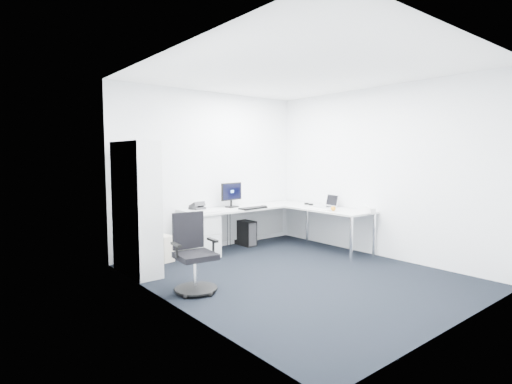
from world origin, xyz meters
TOP-DOWN VIEW (x-y plane):
  - ground at (0.00, 0.00)m, footprint 4.20×4.20m
  - ceiling at (0.00, 0.00)m, footprint 4.20×4.20m
  - wall_back at (0.00, 2.10)m, footprint 3.60×0.02m
  - wall_front at (0.00, -2.10)m, footprint 3.60×0.02m
  - wall_left at (-1.80, 0.00)m, footprint 0.02×4.20m
  - wall_right at (1.80, 0.00)m, footprint 0.02×4.20m
  - l_desk at (0.55, 1.40)m, footprint 2.46×1.38m
  - drawer_pedestal at (-0.48, 1.74)m, footprint 0.49×0.61m
  - bookshelf at (-1.62, 1.45)m, footprint 0.35×0.90m
  - task_chair at (-1.40, 0.27)m, footprint 0.57×0.57m
  - black_pc_tower at (0.59, 1.92)m, footprint 0.20×0.46m
  - beige_pc_tower at (-1.06, 1.87)m, footprint 0.24×0.44m
  - power_strip at (0.96, 2.10)m, footprint 0.38×0.15m
  - monitor at (0.27, 1.86)m, footprint 0.48×0.21m
  - black_keyboard at (0.44, 1.48)m, footprint 0.51×0.20m
  - mouse at (0.70, 1.50)m, footprint 0.09×0.12m
  - desk_phone at (-0.43, 1.85)m, footprint 0.23×0.23m
  - laptop at (1.50, 0.86)m, footprint 0.37×0.37m
  - white_keyboard at (1.22, 0.73)m, footprint 0.14×0.45m
  - headphones at (1.56, 1.26)m, footprint 0.15×0.21m
  - orange_fruit at (1.27, 0.44)m, footprint 0.08×0.08m
  - tissue_box at (1.53, -0.03)m, footprint 0.14×0.23m

SIDE VIEW (x-z plane):
  - ground at x=0.00m, z-range 0.00..0.00m
  - power_strip at x=0.96m, z-range 0.00..0.04m
  - beige_pc_tower at x=-1.06m, z-range 0.00..0.40m
  - black_pc_tower at x=0.59m, z-range 0.00..0.45m
  - l_desk at x=0.55m, z-range 0.00..0.72m
  - drawer_pedestal at x=-0.48m, z-range 0.00..0.75m
  - task_chair at x=-1.40m, z-range 0.00..0.93m
  - white_keyboard at x=1.22m, z-range 0.72..0.73m
  - black_keyboard at x=0.44m, z-range 0.72..0.74m
  - mouse at x=0.70m, z-range 0.72..0.75m
  - headphones at x=1.56m, z-range 0.72..0.77m
  - tissue_box at x=1.53m, z-range 0.72..0.80m
  - orange_fruit at x=1.27m, z-range 0.72..0.80m
  - desk_phone at x=-0.43m, z-range 0.72..0.87m
  - laptop at x=1.50m, z-range 0.72..0.94m
  - bookshelf at x=-1.62m, z-range 0.00..1.80m
  - monitor at x=0.27m, z-range 0.72..1.16m
  - wall_back at x=0.00m, z-range 0.00..2.70m
  - wall_front at x=0.00m, z-range 0.00..2.70m
  - wall_left at x=-1.80m, z-range 0.00..2.70m
  - wall_right at x=1.80m, z-range 0.00..2.70m
  - ceiling at x=0.00m, z-range 2.70..2.70m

